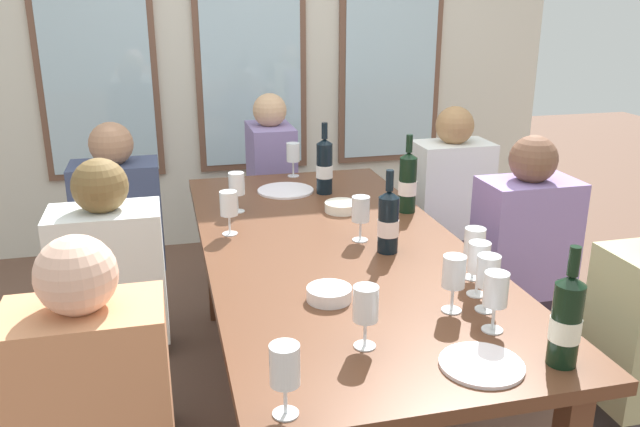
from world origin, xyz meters
TOP-DOWN VIEW (x-y plane):
  - ground_plane at (0.00, 0.00)m, footprint 12.00×12.00m
  - back_wall_with_windows at (0.00, 2.12)m, footprint 4.16×0.10m
  - dining_table at (0.00, 0.00)m, footprint 0.96×2.11m
  - white_plate_0 at (-0.04, 0.73)m, footprint 0.27×0.27m
  - white_plate_1 at (0.14, -0.90)m, footprint 0.21×0.21m
  - wine_bottle_0 at (0.17, -0.11)m, footprint 0.08×0.08m
  - wine_bottle_1 at (0.41, 0.31)m, footprint 0.08×0.08m
  - wine_bottle_2 at (0.13, 0.66)m, footprint 0.08×0.08m
  - wine_bottle_3 at (0.34, -0.94)m, footprint 0.08×0.08m
  - tasting_bowl_0 at (-0.14, -0.44)m, footprint 0.14×0.14m
  - tasting_bowl_1 at (0.13, 0.38)m, footprint 0.15×0.15m
  - wine_glass_0 at (-0.38, -0.98)m, footprint 0.07×0.07m
  - wine_glass_1 at (0.05, 0.99)m, footprint 0.07×0.07m
  - wine_glass_2 at (0.26, -0.74)m, footprint 0.07×0.07m
  - wine_glass_3 at (0.20, -0.60)m, footprint 0.07×0.07m
  - wine_glass_4 at (0.30, -0.62)m, footprint 0.07×0.07m
  - wine_glass_5 at (-0.11, -0.74)m, footprint 0.07×0.07m
  - wine_glass_6 at (-0.37, 0.21)m, footprint 0.07×0.07m
  - wine_glass_7 at (-0.30, 0.48)m, footprint 0.07×0.07m
  - wine_glass_8 at (0.11, 0.02)m, footprint 0.07×0.07m
  - wine_glass_9 at (0.32, -0.52)m, footprint 0.07×0.07m
  - wine_glass_10 at (0.36, -0.40)m, footprint 0.07×0.07m
  - seated_person_2 at (-0.81, 0.04)m, footprint 0.38×0.24m
  - seated_person_3 at (0.81, 0.02)m, footprint 0.38×0.24m
  - seated_person_4 at (-0.81, 0.71)m, footprint 0.38×0.24m
  - seated_person_5 at (0.81, 0.74)m, footprint 0.38×0.24m
  - seated_person_6 at (0.00, 1.40)m, footprint 0.24×0.38m

SIDE VIEW (x-z plane):
  - ground_plane at x=0.00m, z-range 0.00..0.00m
  - seated_person_2 at x=-0.81m, z-range -0.03..1.08m
  - seated_person_3 at x=0.81m, z-range -0.03..1.08m
  - seated_person_4 at x=-0.81m, z-range -0.03..1.08m
  - seated_person_5 at x=0.81m, z-range -0.03..1.08m
  - seated_person_6 at x=0.00m, z-range -0.03..1.08m
  - dining_table at x=0.00m, z-range 0.30..1.04m
  - white_plate_0 at x=-0.04m, z-range 0.74..0.75m
  - white_plate_1 at x=0.14m, z-range 0.74..0.75m
  - tasting_bowl_1 at x=0.13m, z-range 0.74..0.78m
  - tasting_bowl_0 at x=-0.14m, z-range 0.74..0.78m
  - wine_bottle_0 at x=0.17m, z-range 0.70..1.01m
  - wine_glass_1 at x=0.05m, z-range 0.77..0.94m
  - wine_glass_0 at x=-0.38m, z-range 0.77..0.95m
  - wine_glass_2 at x=0.26m, z-range 0.77..0.95m
  - wine_glass_3 at x=0.20m, z-range 0.77..0.95m
  - wine_glass_4 at x=0.30m, z-range 0.77..0.95m
  - wine_glass_5 at x=-0.11m, z-range 0.77..0.95m
  - wine_glass_6 at x=-0.37m, z-range 0.77..0.95m
  - wine_glass_7 at x=-0.30m, z-range 0.77..0.95m
  - wine_glass_8 at x=0.11m, z-range 0.77..0.95m
  - wine_glass_9 at x=0.32m, z-range 0.77..0.95m
  - wine_glass_10 at x=0.36m, z-range 0.77..0.95m
  - wine_bottle_3 at x=0.34m, z-range 0.70..1.02m
  - wine_bottle_2 at x=0.13m, z-range 0.70..1.04m
  - wine_bottle_1 at x=0.41m, z-range 0.70..1.04m
  - back_wall_with_windows at x=0.00m, z-range 0.00..2.90m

